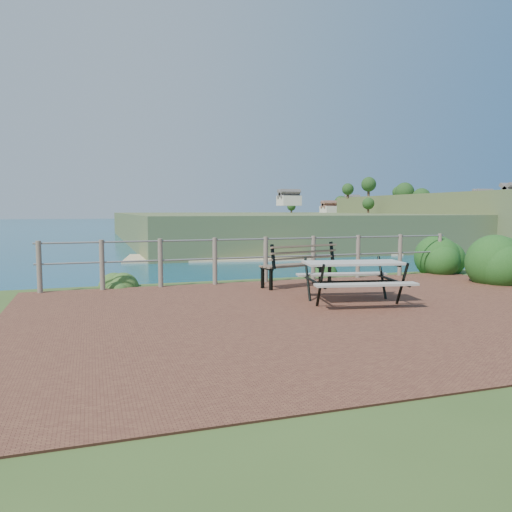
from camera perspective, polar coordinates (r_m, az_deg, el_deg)
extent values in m
cube|color=brown|center=(8.01, 9.19, -6.35)|extent=(10.00, 7.00, 0.12)
plane|color=#125F6F|center=(206.99, -17.44, 4.61)|extent=(1200.00, 1200.00, 0.00)
cylinder|color=#6B5B4C|center=(10.40, -23.53, -1.15)|extent=(0.10, 0.10, 1.00)
cylinder|color=#6B5B4C|center=(10.36, -17.18, -0.97)|extent=(0.10, 0.10, 1.00)
cylinder|color=#6B5B4C|center=(10.44, -10.86, -0.77)|extent=(0.10, 0.10, 1.00)
cylinder|color=#6B5B4C|center=(10.65, -4.72, -0.58)|extent=(0.10, 0.10, 1.00)
cylinder|color=#6B5B4C|center=(10.98, 1.12, -0.39)|extent=(0.10, 0.10, 1.00)
cylinder|color=#6B5B4C|center=(11.41, 6.57, -0.20)|extent=(0.10, 0.10, 1.00)
cylinder|color=#6B5B4C|center=(11.94, 11.58, -0.04)|extent=(0.10, 0.10, 1.00)
cylinder|color=#6B5B4C|center=(12.55, 16.13, 0.12)|extent=(0.10, 0.10, 1.00)
cylinder|color=#6B5B4C|center=(13.24, 20.24, 0.26)|extent=(0.10, 0.10, 1.00)
cylinder|color=slate|center=(10.94, 1.13, 1.96)|extent=(9.40, 0.04, 0.04)
cylinder|color=slate|center=(10.97, 1.12, -0.13)|extent=(9.40, 0.04, 0.04)
cube|color=#47582C|center=(260.31, 15.14, 3.44)|extent=(260.00, 180.00, 12.00)
cube|color=#D1B98F|center=(188.28, 26.91, 0.65)|extent=(209.53, 114.73, 0.50)
cube|color=#9C988C|center=(8.67, 11.07, -0.78)|extent=(1.76, 0.98, 0.04)
cube|color=#9C988C|center=(8.71, 11.04, -2.59)|extent=(1.68, 0.54, 0.04)
cube|color=#9C988C|center=(8.71, 11.04, -2.59)|extent=(1.68, 0.54, 0.04)
cylinder|color=black|center=(8.71, 11.03, -2.89)|extent=(1.42, 0.30, 0.04)
cube|color=brown|center=(10.40, 4.71, -1.01)|extent=(1.68, 0.78, 0.04)
cube|color=brown|center=(10.37, 4.72, 0.55)|extent=(1.61, 0.50, 0.37)
cube|color=black|center=(10.43, 4.70, -2.23)|extent=(0.06, 0.07, 0.45)
cube|color=black|center=(10.43, 4.70, -2.23)|extent=(0.06, 0.07, 0.45)
cube|color=black|center=(10.43, 4.70, -2.23)|extent=(0.06, 0.07, 0.45)
cube|color=black|center=(10.43, 4.70, -2.23)|extent=(0.06, 0.07, 0.45)
ellipsoid|color=#184515|center=(12.42, 25.20, -2.64)|extent=(1.33, 1.33, 1.89)
ellipsoid|color=#184515|center=(13.72, 20.80, -1.78)|extent=(1.15, 1.15, 1.64)
ellipsoid|color=#305A21|center=(10.88, -16.09, -3.41)|extent=(0.69, 0.69, 0.39)
ellipsoid|color=#184515|center=(12.63, 7.62, -2.06)|extent=(0.76, 0.76, 0.49)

